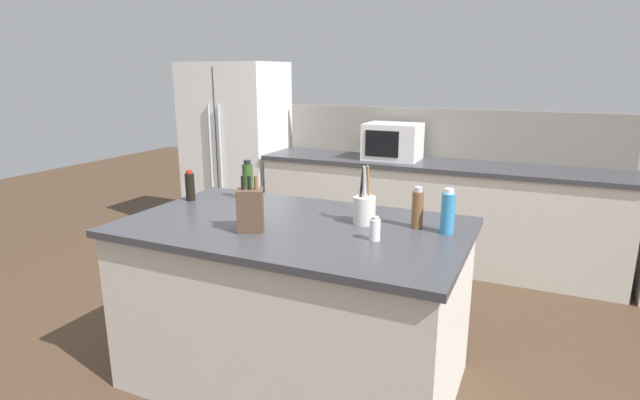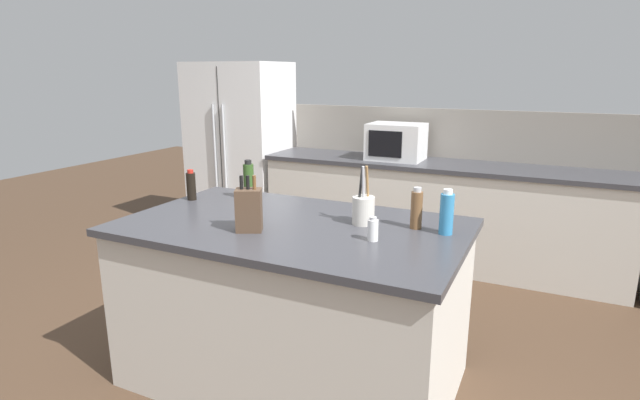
# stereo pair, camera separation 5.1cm
# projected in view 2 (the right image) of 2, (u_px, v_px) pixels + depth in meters

# --- Properties ---
(ground_plane) EXTENTS (14.00, 14.00, 0.00)m
(ground_plane) POSITION_uv_depth(u_px,v_px,m) (294.00, 376.00, 2.93)
(ground_plane) COLOR #473323
(back_counter_run) EXTENTS (3.25, 0.66, 0.94)m
(back_counter_run) POSITION_uv_depth(u_px,v_px,m) (435.00, 213.00, 4.61)
(back_counter_run) COLOR beige
(back_counter_run) RESTS_ON ground_plane
(wall_backsplash) EXTENTS (3.21, 0.03, 0.46)m
(wall_backsplash) POSITION_uv_depth(u_px,v_px,m) (447.00, 133.00, 4.71)
(wall_backsplash) COLOR gray
(wall_backsplash) RESTS_ON back_counter_run
(kitchen_island) EXTENTS (1.85, 1.10, 0.94)m
(kitchen_island) POSITION_uv_depth(u_px,v_px,m) (293.00, 303.00, 2.81)
(kitchen_island) COLOR beige
(kitchen_island) RESTS_ON ground_plane
(refrigerator) EXTENTS (1.00, 0.75, 1.83)m
(refrigerator) POSITION_uv_depth(u_px,v_px,m) (241.00, 149.00, 5.44)
(refrigerator) COLOR white
(refrigerator) RESTS_ON ground_plane
(microwave) EXTENTS (0.50, 0.39, 0.34)m
(microwave) POSITION_uv_depth(u_px,v_px,m) (396.00, 142.00, 4.61)
(microwave) COLOR white
(microwave) RESTS_ON back_counter_run
(knife_block) EXTENTS (0.16, 0.15, 0.29)m
(knife_block) POSITION_uv_depth(u_px,v_px,m) (249.00, 210.00, 2.54)
(knife_block) COLOR #4C3828
(knife_block) RESTS_ON kitchen_island
(utensil_crock) EXTENTS (0.12, 0.12, 0.32)m
(utensil_crock) POSITION_uv_depth(u_px,v_px,m) (363.00, 209.00, 2.67)
(utensil_crock) COLOR beige
(utensil_crock) RESTS_ON kitchen_island
(soy_sauce_bottle) EXTENTS (0.06, 0.06, 0.20)m
(soy_sauce_bottle) POSITION_uv_depth(u_px,v_px,m) (191.00, 186.00, 3.17)
(soy_sauce_bottle) COLOR black
(soy_sauce_bottle) RESTS_ON kitchen_island
(dish_soap_bottle) EXTENTS (0.07, 0.07, 0.23)m
(dish_soap_bottle) POSITION_uv_depth(u_px,v_px,m) (447.00, 213.00, 2.49)
(dish_soap_bottle) COLOR #3384BC
(dish_soap_bottle) RESTS_ON kitchen_island
(salt_shaker) EXTENTS (0.05, 0.05, 0.12)m
(salt_shaker) POSITION_uv_depth(u_px,v_px,m) (373.00, 230.00, 2.41)
(salt_shaker) COLOR silver
(salt_shaker) RESTS_ON kitchen_island
(olive_oil_bottle) EXTENTS (0.07, 0.07, 0.25)m
(olive_oil_bottle) POSITION_uv_depth(u_px,v_px,m) (249.00, 181.00, 3.18)
(olive_oil_bottle) COLOR #2D4C1E
(olive_oil_bottle) RESTS_ON kitchen_island
(pepper_grinder) EXTENTS (0.06, 0.06, 0.22)m
(pepper_grinder) POSITION_uv_depth(u_px,v_px,m) (417.00, 209.00, 2.59)
(pepper_grinder) COLOR brown
(pepper_grinder) RESTS_ON kitchen_island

